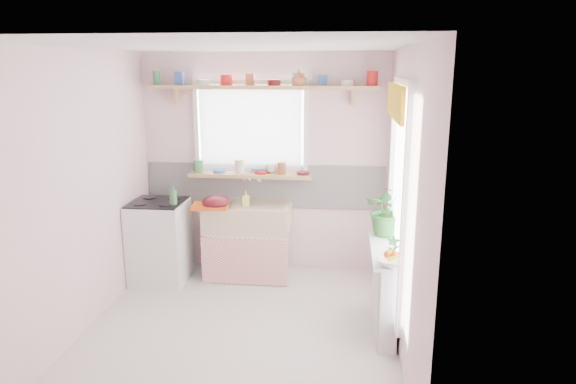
# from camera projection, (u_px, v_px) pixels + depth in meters

# --- Properties ---
(room) EXTENTS (3.20, 3.20, 3.20)m
(room) POSITION_uv_depth(u_px,v_px,m) (319.00, 167.00, 5.08)
(room) COLOR silver
(room) RESTS_ON ground
(sink_unit) EXTENTS (0.95, 0.65, 1.11)m
(sink_unit) POSITION_uv_depth(u_px,v_px,m) (248.00, 239.00, 5.81)
(sink_unit) COLOR white
(sink_unit) RESTS_ON ground
(cooker) EXTENTS (0.58, 0.58, 0.93)m
(cooker) POSITION_uv_depth(u_px,v_px,m) (160.00, 241.00, 5.67)
(cooker) COLOR white
(cooker) RESTS_ON ground
(radiator_ledge) EXTENTS (0.22, 0.95, 0.78)m
(radiator_ledge) POSITION_uv_depth(u_px,v_px,m) (385.00, 289.00, 4.61)
(radiator_ledge) COLOR white
(radiator_ledge) RESTS_ON ground
(windowsill) EXTENTS (1.40, 0.22, 0.04)m
(windowsill) POSITION_uv_depth(u_px,v_px,m) (250.00, 175.00, 5.82)
(windowsill) COLOR tan
(windowsill) RESTS_ON room
(pine_shelf) EXTENTS (2.52, 0.24, 0.04)m
(pine_shelf) POSITION_uv_depth(u_px,v_px,m) (262.00, 87.00, 5.56)
(pine_shelf) COLOR tan
(pine_shelf) RESTS_ON room
(shelf_crockery) EXTENTS (2.47, 0.11, 0.12)m
(shelf_crockery) POSITION_uv_depth(u_px,v_px,m) (260.00, 80.00, 5.55)
(shelf_crockery) COLOR #3F7F4C
(shelf_crockery) RESTS_ON pine_shelf
(sill_crockery) EXTENTS (1.35, 0.11, 0.12)m
(sill_crockery) POSITION_uv_depth(u_px,v_px,m) (246.00, 169.00, 5.81)
(sill_crockery) COLOR #3F7F4C
(sill_crockery) RESTS_ON windowsill
(dish_tray) EXTENTS (0.41, 0.33, 0.04)m
(dish_tray) POSITION_uv_depth(u_px,v_px,m) (210.00, 206.00, 5.56)
(dish_tray) COLOR #EC5515
(dish_tray) RESTS_ON sink_unit
(colander) EXTENTS (0.40, 0.40, 0.14)m
(colander) POSITION_uv_depth(u_px,v_px,m) (216.00, 202.00, 5.54)
(colander) COLOR #500D17
(colander) RESTS_ON sink_unit
(jade_plant) EXTENTS (0.47, 0.41, 0.49)m
(jade_plant) POSITION_uv_depth(u_px,v_px,m) (388.00, 210.00, 4.85)
(jade_plant) COLOR #2F6D2B
(jade_plant) RESTS_ON radiator_ledge
(fruit_bowl) EXTENTS (0.34, 0.34, 0.07)m
(fruit_bowl) POSITION_uv_depth(u_px,v_px,m) (395.00, 262.00, 4.12)
(fruit_bowl) COLOR white
(fruit_bowl) RESTS_ON radiator_ledge
(herb_pot) EXTENTS (0.10, 0.07, 0.19)m
(herb_pot) POSITION_uv_depth(u_px,v_px,m) (393.00, 248.00, 4.27)
(herb_pot) COLOR #2A6829
(herb_pot) RESTS_ON radiator_ledge
(soap_bottle_sink) EXTENTS (0.09, 0.09, 0.17)m
(soap_bottle_sink) POSITION_uv_depth(u_px,v_px,m) (246.00, 199.00, 5.58)
(soap_bottle_sink) COLOR #CADE62
(soap_bottle_sink) RESTS_ON sink_unit
(sill_cup) EXTENTS (0.15, 0.15, 0.11)m
(sill_cup) POSITION_uv_depth(u_px,v_px,m) (271.00, 168.00, 5.84)
(sill_cup) COLOR silver
(sill_cup) RESTS_ON windowsill
(sill_bowl) EXTENTS (0.22, 0.22, 0.06)m
(sill_bowl) POSITION_uv_depth(u_px,v_px,m) (259.00, 170.00, 5.86)
(sill_bowl) COLOR teal
(sill_bowl) RESTS_ON windowsill
(shelf_vase) EXTENTS (0.20, 0.20, 0.17)m
(shelf_vase) POSITION_uv_depth(u_px,v_px,m) (299.00, 77.00, 5.44)
(shelf_vase) COLOR #AA5934
(shelf_vase) RESTS_ON pine_shelf
(cooker_bottle) EXTENTS (0.11, 0.11, 0.22)m
(cooker_bottle) POSITION_uv_depth(u_px,v_px,m) (173.00, 195.00, 5.41)
(cooker_bottle) COLOR #39733C
(cooker_bottle) RESTS_ON cooker
(fruit) EXTENTS (0.20, 0.14, 0.10)m
(fruit) POSITION_uv_depth(u_px,v_px,m) (396.00, 255.00, 4.12)
(fruit) COLOR orange
(fruit) RESTS_ON fruit_bowl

